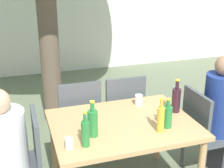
% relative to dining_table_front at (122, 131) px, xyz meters
% --- Properties ---
extents(cafe_building_wall, '(10.00, 0.08, 2.80)m').
position_rel_dining_table_front_xyz_m(cafe_building_wall, '(0.00, 3.89, 0.74)').
color(cafe_building_wall, white).
rests_on(cafe_building_wall, ground_plane).
extents(dining_table_front, '(1.24, 0.94, 0.74)m').
position_rel_dining_table_front_xyz_m(dining_table_front, '(0.00, 0.00, 0.00)').
color(dining_table_front, tan).
rests_on(dining_table_front, ground_plane).
extents(patio_chair_0, '(0.44, 0.44, 0.93)m').
position_rel_dining_table_front_xyz_m(patio_chair_0, '(-0.85, 0.00, -0.12)').
color(patio_chair_0, '#474C51').
rests_on(patio_chair_0, ground_plane).
extents(patio_chair_1, '(0.44, 0.44, 0.93)m').
position_rel_dining_table_front_xyz_m(patio_chair_1, '(0.85, 0.00, -0.12)').
color(patio_chair_1, '#474C51').
rests_on(patio_chair_1, ground_plane).
extents(patio_chair_2, '(0.44, 0.44, 0.93)m').
position_rel_dining_table_front_xyz_m(patio_chair_2, '(-0.25, 0.70, -0.12)').
color(patio_chair_2, '#474C51').
rests_on(patio_chair_2, ground_plane).
extents(patio_chair_3, '(0.44, 0.44, 0.93)m').
position_rel_dining_table_front_xyz_m(patio_chair_3, '(0.25, 0.70, -0.12)').
color(patio_chair_3, '#474C51').
rests_on(patio_chair_3, ground_plane).
extents(wine_bottle_0, '(0.08, 0.08, 0.32)m').
position_rel_dining_table_front_xyz_m(wine_bottle_0, '(0.54, 0.05, 0.21)').
color(wine_bottle_0, '#331923').
rests_on(wine_bottle_0, dining_table_front).
extents(green_bottle_1, '(0.06, 0.06, 0.28)m').
position_rel_dining_table_front_xyz_m(green_bottle_1, '(-0.40, -0.28, 0.20)').
color(green_bottle_1, '#287A38').
rests_on(green_bottle_1, dining_table_front).
extents(green_bottle_2, '(0.08, 0.08, 0.26)m').
position_rel_dining_table_front_xyz_m(green_bottle_2, '(0.33, -0.20, 0.19)').
color(green_bottle_2, '#287A38').
rests_on(green_bottle_2, dining_table_front).
extents(oil_cruet_3, '(0.06, 0.06, 0.30)m').
position_rel_dining_table_front_xyz_m(oil_cruet_3, '(0.24, -0.25, 0.20)').
color(oil_cruet_3, gold).
rests_on(oil_cruet_3, dining_table_front).
extents(green_bottle_4, '(0.08, 0.08, 0.30)m').
position_rel_dining_table_front_xyz_m(green_bottle_4, '(-0.30, -0.15, 0.20)').
color(green_bottle_4, '#287A38').
rests_on(green_bottle_4, dining_table_front).
extents(drinking_glass_0, '(0.07, 0.07, 0.09)m').
position_rel_dining_table_front_xyz_m(drinking_glass_0, '(-0.31, 0.03, 0.13)').
color(drinking_glass_0, white).
rests_on(drinking_glass_0, dining_table_front).
extents(drinking_glass_1, '(0.08, 0.08, 0.10)m').
position_rel_dining_table_front_xyz_m(drinking_glass_1, '(0.28, 0.30, 0.14)').
color(drinking_glass_1, silver).
rests_on(drinking_glass_1, dining_table_front).
extents(drinking_glass_2, '(0.06, 0.06, 0.09)m').
position_rel_dining_table_front_xyz_m(drinking_glass_2, '(-0.52, -0.27, 0.13)').
color(drinking_glass_2, silver).
rests_on(drinking_glass_2, dining_table_front).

